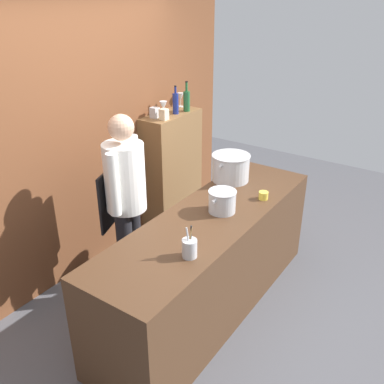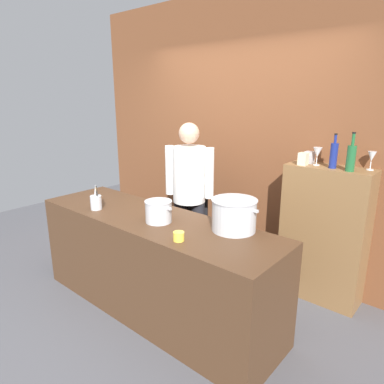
{
  "view_description": "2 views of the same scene",
  "coord_description": "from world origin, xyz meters",
  "px_view_note": "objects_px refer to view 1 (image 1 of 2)",
  "views": [
    {
      "loc": [
        -2.52,
        -1.54,
        2.54
      ],
      "look_at": [
        0.16,
        0.29,
        0.97
      ],
      "focal_mm": 39.65,
      "sensor_mm": 36.0,
      "label": 1
    },
    {
      "loc": [
        2.09,
        -1.92,
        1.92
      ],
      "look_at": [
        0.08,
        0.43,
        1.05
      ],
      "focal_mm": 32.25,
      "sensor_mm": 36.0,
      "label": 2
    }
  ],
  "objects_px": {
    "chef": "(126,195)",
    "butter_jar": "(263,195)",
    "wine_bottle_green": "(187,100)",
    "stockpot_small": "(222,201)",
    "wine_glass_tall": "(163,106)",
    "spice_tin_silver": "(155,113)",
    "stockpot_large": "(231,168)",
    "utensil_crock": "(190,248)",
    "wine_bottle_cobalt": "(176,103)",
    "wine_glass_wide": "(180,97)",
    "spice_tin_cream": "(164,114)"
  },
  "relations": [
    {
      "from": "butter_jar",
      "to": "wine_bottle_green",
      "type": "relative_size",
      "value": 0.25
    },
    {
      "from": "chef",
      "to": "wine_glass_tall",
      "type": "distance_m",
      "value": 1.31
    },
    {
      "from": "stockpot_small",
      "to": "wine_glass_tall",
      "type": "xyz_separation_m",
      "value": [
        0.82,
        1.22,
        0.43
      ]
    },
    {
      "from": "wine_glass_tall",
      "to": "spice_tin_silver",
      "type": "distance_m",
      "value": 0.12
    },
    {
      "from": "utensil_crock",
      "to": "wine_bottle_cobalt",
      "type": "xyz_separation_m",
      "value": [
        1.66,
        1.33,
        0.45
      ]
    },
    {
      "from": "chef",
      "to": "wine_glass_tall",
      "type": "height_order",
      "value": "chef"
    },
    {
      "from": "utensil_crock",
      "to": "chef",
      "type": "bearing_deg",
      "value": 68.23
    },
    {
      "from": "wine_bottle_green",
      "to": "spice_tin_silver",
      "type": "bearing_deg",
      "value": 162.78
    },
    {
      "from": "chef",
      "to": "utensil_crock",
      "type": "distance_m",
      "value": 0.97
    },
    {
      "from": "wine_glass_wide",
      "to": "spice_tin_cream",
      "type": "xyz_separation_m",
      "value": [
        -0.53,
        -0.17,
        -0.05
      ]
    },
    {
      "from": "wine_bottle_cobalt",
      "to": "wine_glass_tall",
      "type": "bearing_deg",
      "value": 165.22
    },
    {
      "from": "stockpot_small",
      "to": "spice_tin_cream",
      "type": "height_order",
      "value": "spice_tin_cream"
    },
    {
      "from": "wine_bottle_cobalt",
      "to": "spice_tin_cream",
      "type": "xyz_separation_m",
      "value": [
        -0.25,
        -0.04,
        -0.06
      ]
    },
    {
      "from": "chef",
      "to": "butter_jar",
      "type": "relative_size",
      "value": 20.1
    },
    {
      "from": "utensil_crock",
      "to": "wine_bottle_green",
      "type": "xyz_separation_m",
      "value": [
        1.81,
        1.29,
        0.45
      ]
    },
    {
      "from": "spice_tin_cream",
      "to": "spice_tin_silver",
      "type": "distance_m",
      "value": 0.13
    },
    {
      "from": "spice_tin_silver",
      "to": "stockpot_small",
      "type": "bearing_deg",
      "value": -120.05
    },
    {
      "from": "stockpot_small",
      "to": "wine_bottle_cobalt",
      "type": "bearing_deg",
      "value": 50.14
    },
    {
      "from": "stockpot_large",
      "to": "wine_bottle_green",
      "type": "xyz_separation_m",
      "value": [
        0.56,
        0.89,
        0.4
      ]
    },
    {
      "from": "chef",
      "to": "wine_bottle_green",
      "type": "height_order",
      "value": "chef"
    },
    {
      "from": "wine_bottle_cobalt",
      "to": "wine_glass_wide",
      "type": "height_order",
      "value": "wine_bottle_cobalt"
    },
    {
      "from": "chef",
      "to": "utensil_crock",
      "type": "xyz_separation_m",
      "value": [
        -0.36,
        -0.9,
        0.0
      ]
    },
    {
      "from": "stockpot_small",
      "to": "wine_glass_tall",
      "type": "height_order",
      "value": "wine_glass_tall"
    },
    {
      "from": "utensil_crock",
      "to": "wine_bottle_cobalt",
      "type": "relative_size",
      "value": 0.76
    },
    {
      "from": "wine_glass_wide",
      "to": "spice_tin_silver",
      "type": "height_order",
      "value": "wine_glass_wide"
    },
    {
      "from": "wine_glass_wide",
      "to": "butter_jar",
      "type": "bearing_deg",
      "value": -120.12
    },
    {
      "from": "wine_bottle_cobalt",
      "to": "spice_tin_silver",
      "type": "relative_size",
      "value": 2.74
    },
    {
      "from": "stockpot_small",
      "to": "wine_bottle_green",
      "type": "bearing_deg",
      "value": 45.09
    },
    {
      "from": "chef",
      "to": "spice_tin_silver",
      "type": "relative_size",
      "value": 15.02
    },
    {
      "from": "butter_jar",
      "to": "spice_tin_cream",
      "type": "bearing_deg",
      "value": 75.72
    },
    {
      "from": "chef",
      "to": "butter_jar",
      "type": "bearing_deg",
      "value": 106.57
    },
    {
      "from": "wine_bottle_cobalt",
      "to": "stockpot_large",
      "type": "bearing_deg",
      "value": -113.53
    },
    {
      "from": "chef",
      "to": "wine_bottle_green",
      "type": "distance_m",
      "value": 1.57
    },
    {
      "from": "wine_glass_tall",
      "to": "wine_bottle_green",
      "type": "bearing_deg",
      "value": -14.0
    },
    {
      "from": "wine_glass_tall",
      "to": "spice_tin_cream",
      "type": "distance_m",
      "value": 0.14
    },
    {
      "from": "butter_jar",
      "to": "wine_glass_tall",
      "type": "xyz_separation_m",
      "value": [
        0.43,
        1.4,
        0.48
      ]
    },
    {
      "from": "utensil_crock",
      "to": "spice_tin_cream",
      "type": "distance_m",
      "value": 1.95
    },
    {
      "from": "stockpot_large",
      "to": "spice_tin_silver",
      "type": "relative_size",
      "value": 3.77
    },
    {
      "from": "wine_glass_tall",
      "to": "stockpot_large",
      "type": "bearing_deg",
      "value": -104.1
    },
    {
      "from": "spice_tin_cream",
      "to": "butter_jar",
      "type": "bearing_deg",
      "value": -104.28
    },
    {
      "from": "wine_glass_wide",
      "to": "utensil_crock",
      "type": "bearing_deg",
      "value": -143.0
    },
    {
      "from": "butter_jar",
      "to": "wine_bottle_green",
      "type": "xyz_separation_m",
      "value": [
        0.75,
        1.32,
        0.49
      ]
    },
    {
      "from": "utensil_crock",
      "to": "butter_jar",
      "type": "bearing_deg",
      "value": -1.76
    },
    {
      "from": "stockpot_small",
      "to": "butter_jar",
      "type": "height_order",
      "value": "stockpot_small"
    },
    {
      "from": "chef",
      "to": "spice_tin_cream",
      "type": "xyz_separation_m",
      "value": [
        1.04,
        0.39,
        0.4
      ]
    },
    {
      "from": "spice_tin_silver",
      "to": "wine_glass_wide",
      "type": "bearing_deg",
      "value": 4.59
    },
    {
      "from": "utensil_crock",
      "to": "wine_glass_wide",
      "type": "height_order",
      "value": "wine_glass_wide"
    },
    {
      "from": "wine_bottle_green",
      "to": "wine_glass_tall",
      "type": "distance_m",
      "value": 0.32
    },
    {
      "from": "butter_jar",
      "to": "chef",
      "type": "bearing_deg",
      "value": 127.1
    },
    {
      "from": "spice_tin_cream",
      "to": "stockpot_large",
      "type": "bearing_deg",
      "value": -99.46
    }
  ]
}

